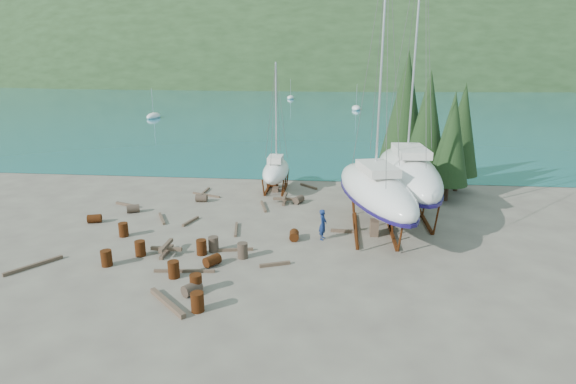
# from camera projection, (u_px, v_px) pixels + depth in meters

# --- Properties ---
(ground) EXTENTS (600.00, 600.00, 0.00)m
(ground) POSITION_uv_depth(u_px,v_px,m) (247.00, 242.00, 27.26)
(ground) COLOR #595046
(ground) RESTS_ON ground
(bay_water) EXTENTS (700.00, 700.00, 0.00)m
(bay_water) POSITION_uv_depth(u_px,v_px,m) (328.00, 77.00, 328.22)
(bay_water) COLOR #175B75
(bay_water) RESTS_ON ground
(far_hill) EXTENTS (800.00, 360.00, 110.00)m
(far_hill) POSITION_uv_depth(u_px,v_px,m) (329.00, 77.00, 333.00)
(far_hill) COLOR #22371B
(far_hill) RESTS_ON ground
(far_house_left) EXTENTS (6.60, 5.60, 5.60)m
(far_house_left) POSITION_uv_depth(u_px,v_px,m) (198.00, 79.00, 213.87)
(far_house_left) COLOR beige
(far_house_left) RESTS_ON ground
(far_house_center) EXTENTS (6.60, 5.60, 5.60)m
(far_house_center) POSITION_uv_depth(u_px,v_px,m) (282.00, 79.00, 209.94)
(far_house_center) COLOR beige
(far_house_center) RESTS_ON ground
(far_house_right) EXTENTS (6.60, 5.60, 5.60)m
(far_house_right) POSITION_uv_depth(u_px,v_px,m) (390.00, 79.00, 205.03)
(far_house_right) COLOR beige
(far_house_right) RESTS_ON ground
(cypress_near_right) EXTENTS (3.60, 3.60, 10.00)m
(cypress_near_right) POSITION_uv_depth(u_px,v_px,m) (427.00, 124.00, 35.88)
(cypress_near_right) COLOR black
(cypress_near_right) RESTS_ON ground
(cypress_mid_right) EXTENTS (3.06, 3.06, 8.50)m
(cypress_mid_right) POSITION_uv_depth(u_px,v_px,m) (451.00, 139.00, 34.07)
(cypress_mid_right) COLOR black
(cypress_mid_right) RESTS_ON ground
(cypress_back_left) EXTENTS (4.14, 4.14, 11.50)m
(cypress_back_left) POSITION_uv_depth(u_px,v_px,m) (405.00, 110.00, 37.70)
(cypress_back_left) COLOR black
(cypress_back_left) RESTS_ON ground
(cypress_far_right) EXTENTS (3.24, 3.24, 9.00)m
(cypress_far_right) POSITION_uv_depth(u_px,v_px,m) (462.00, 130.00, 36.70)
(cypress_far_right) COLOR black
(cypress_far_right) RESTS_ON ground
(moored_boat_left) EXTENTS (2.00, 5.00, 6.05)m
(moored_boat_left) POSITION_uv_depth(u_px,v_px,m) (154.00, 116.00, 87.42)
(moored_boat_left) COLOR silver
(moored_boat_left) RESTS_ON ground
(moored_boat_mid) EXTENTS (2.00, 5.00, 6.05)m
(moored_boat_mid) POSITION_uv_depth(u_px,v_px,m) (356.00, 108.00, 102.60)
(moored_boat_mid) COLOR silver
(moored_boat_mid) RESTS_ON ground
(moored_boat_far) EXTENTS (2.00, 5.00, 6.05)m
(moored_boat_far) POSITION_uv_depth(u_px,v_px,m) (291.00, 98.00, 133.03)
(moored_boat_far) COLOR silver
(moored_boat_far) RESTS_ON ground
(large_sailboat_near) EXTENTS (5.88, 11.58, 17.53)m
(large_sailboat_near) POSITION_uv_depth(u_px,v_px,m) (375.00, 190.00, 28.10)
(large_sailboat_near) COLOR silver
(large_sailboat_near) RESTS_ON ground
(large_sailboat_far) EXTENTS (4.24, 12.48, 19.45)m
(large_sailboat_far) POSITION_uv_depth(u_px,v_px,m) (408.00, 173.00, 30.82)
(large_sailboat_far) COLOR silver
(large_sailboat_far) RESTS_ON ground
(small_sailboat_shore) EXTENTS (2.09, 6.59, 10.54)m
(small_sailboat_shore) POSITION_uv_depth(u_px,v_px,m) (276.00, 170.00, 37.78)
(small_sailboat_shore) COLOR silver
(small_sailboat_shore) RESTS_ON ground
(worker) EXTENTS (0.60, 0.78, 1.91)m
(worker) POSITION_uv_depth(u_px,v_px,m) (323.00, 224.00, 27.46)
(worker) COLOR #122350
(worker) RESTS_ON ground
(drum_0) EXTENTS (0.58, 0.58, 0.88)m
(drum_0) POSITION_uv_depth(u_px,v_px,m) (106.00, 258.00, 23.98)
(drum_0) COLOR #54290E
(drum_0) RESTS_ON ground
(drum_1) EXTENTS (0.98, 1.05, 0.58)m
(drum_1) POSITION_uv_depth(u_px,v_px,m) (192.00, 289.00, 21.04)
(drum_1) COLOR #2D2823
(drum_1) RESTS_ON ground
(drum_2) EXTENTS (1.01, 0.82, 0.58)m
(drum_2) POSITION_uv_depth(u_px,v_px,m) (95.00, 219.00, 30.48)
(drum_2) COLOR #54290E
(drum_2) RESTS_ON ground
(drum_3) EXTENTS (0.58, 0.58, 0.88)m
(drum_3) POSITION_uv_depth(u_px,v_px,m) (197.00, 302.00, 19.60)
(drum_3) COLOR #54290E
(drum_3) RESTS_ON ground
(drum_4) EXTENTS (0.95, 0.70, 0.58)m
(drum_4) POSITION_uv_depth(u_px,v_px,m) (273.00, 184.00, 39.13)
(drum_4) COLOR #54290E
(drum_4) RESTS_ON ground
(drum_5) EXTENTS (0.58, 0.58, 0.88)m
(drum_5) POSITION_uv_depth(u_px,v_px,m) (243.00, 250.00, 24.95)
(drum_5) COLOR #2D2823
(drum_5) RESTS_ON ground
(drum_6) EXTENTS (0.64, 0.92, 0.58)m
(drum_6) POSITION_uv_depth(u_px,v_px,m) (294.00, 235.00, 27.55)
(drum_6) COLOR #54290E
(drum_6) RESTS_ON ground
(drum_7) EXTENTS (0.58, 0.58, 0.88)m
(drum_7) POSITION_uv_depth(u_px,v_px,m) (196.00, 283.00, 21.26)
(drum_7) COLOR #54290E
(drum_7) RESTS_ON ground
(drum_8) EXTENTS (0.58, 0.58, 0.88)m
(drum_8) POSITION_uv_depth(u_px,v_px,m) (123.00, 230.00, 28.05)
(drum_8) COLOR #54290E
(drum_8) RESTS_ON ground
(drum_9) EXTENTS (0.89, 0.59, 0.58)m
(drum_9) POSITION_uv_depth(u_px,v_px,m) (202.00, 198.00, 35.07)
(drum_9) COLOR #2D2823
(drum_9) RESTS_ON ground
(drum_10) EXTENTS (0.58, 0.58, 0.88)m
(drum_10) POSITION_uv_depth(u_px,v_px,m) (174.00, 269.00, 22.67)
(drum_10) COLOR #54290E
(drum_10) RESTS_ON ground
(drum_11) EXTENTS (0.92, 1.05, 0.58)m
(drum_11) POSITION_uv_depth(u_px,v_px,m) (299.00, 200.00, 34.69)
(drum_11) COLOR #2D2823
(drum_11) RESTS_ON ground
(drum_12) EXTENTS (0.98, 1.05, 0.58)m
(drum_12) POSITION_uv_depth(u_px,v_px,m) (212.00, 260.00, 24.05)
(drum_12) COLOR #54290E
(drum_12) RESTS_ON ground
(drum_13) EXTENTS (0.58, 0.58, 0.88)m
(drum_13) POSITION_uv_depth(u_px,v_px,m) (140.00, 248.00, 25.23)
(drum_13) COLOR #54290E
(drum_13) RESTS_ON ground
(drum_14) EXTENTS (0.58, 0.58, 0.88)m
(drum_14) POSITION_uv_depth(u_px,v_px,m) (202.00, 247.00, 25.40)
(drum_14) COLOR #54290E
(drum_14) RESTS_ON ground
(drum_15) EXTENTS (1.05, 0.91, 0.58)m
(drum_15) POSITION_uv_depth(u_px,v_px,m) (133.00, 209.00, 32.55)
(drum_15) COLOR #2D2823
(drum_15) RESTS_ON ground
(drum_16) EXTENTS (0.58, 0.58, 0.88)m
(drum_16) POSITION_uv_depth(u_px,v_px,m) (214.00, 244.00, 25.83)
(drum_16) COLOR #2D2823
(drum_16) RESTS_ON ground
(timber_0) EXTENTS (2.55, 1.13, 0.14)m
(timber_0) POSITION_uv_depth(u_px,v_px,m) (206.00, 195.00, 36.70)
(timber_0) COLOR brown
(timber_0) RESTS_ON ground
(timber_1) EXTENTS (1.59, 0.27, 0.19)m
(timber_1) POSITION_uv_depth(u_px,v_px,m) (343.00, 231.00, 28.80)
(timber_1) COLOR brown
(timber_1) RESTS_ON ground
(timber_2) EXTENTS (2.13, 0.98, 0.19)m
(timber_2) POSITION_uv_depth(u_px,v_px,m) (127.00, 205.00, 34.10)
(timber_2) COLOR brown
(timber_2) RESTS_ON ground
(timber_3) EXTENTS (3.17, 0.42, 0.15)m
(timber_3) POSITION_uv_depth(u_px,v_px,m) (184.00, 271.00, 23.33)
(timber_3) COLOR brown
(timber_3) RESTS_ON ground
(timber_4) EXTENTS (0.67, 1.81, 0.17)m
(timber_4) POSITION_uv_depth(u_px,v_px,m) (190.00, 221.00, 30.55)
(timber_4) COLOR brown
(timber_4) RESTS_ON ground
(timber_5) EXTENTS (2.46, 0.65, 0.16)m
(timber_5) POSITION_uv_depth(u_px,v_px,m) (232.00, 250.00, 25.93)
(timber_5) COLOR brown
(timber_5) RESTS_ON ground
(timber_6) EXTENTS (1.59, 1.58, 0.19)m
(timber_6) POSITION_uv_depth(u_px,v_px,m) (309.00, 186.00, 39.12)
(timber_6) COLOR brown
(timber_6) RESTS_ON ground
(timber_7) EXTENTS (1.63, 0.78, 0.17)m
(timber_7) POSITION_uv_depth(u_px,v_px,m) (275.00, 264.00, 24.07)
(timber_7) COLOR brown
(timber_7) RESTS_ON ground
(timber_9) EXTENTS (0.22, 2.48, 0.15)m
(timber_9) POSITION_uv_depth(u_px,v_px,m) (205.00, 192.00, 37.53)
(timber_9) COLOR brown
(timber_9) RESTS_ON ground
(timber_10) EXTENTS (0.84, 2.45, 0.16)m
(timber_10) POSITION_uv_depth(u_px,v_px,m) (264.00, 206.00, 33.76)
(timber_10) COLOR brown
(timber_10) RESTS_ON ground
(timber_11) EXTENTS (0.58, 2.40, 0.15)m
(timber_11) POSITION_uv_depth(u_px,v_px,m) (236.00, 229.00, 29.13)
(timber_11) COLOR brown
(timber_11) RESTS_ON ground
(timber_14) EXTENTS (1.84, 2.60, 0.18)m
(timber_14) POSITION_uv_depth(u_px,v_px,m) (34.00, 265.00, 23.91)
(timber_14) COLOR brown
(timber_14) RESTS_ON ground
(timber_16) EXTENTS (2.38, 2.28, 0.23)m
(timber_16) POSITION_uv_depth(u_px,v_px,m) (167.00, 303.00, 20.17)
(timber_16) COLOR brown
(timber_16) RESTS_ON ground
(timber_17) EXTENTS (1.25, 2.13, 0.16)m
(timber_17) POSITION_uv_depth(u_px,v_px,m) (162.00, 219.00, 31.11)
(timber_17) COLOR brown
(timber_17) RESTS_ON ground
(timber_pile_fore) EXTENTS (1.80, 1.80, 0.60)m
(timber_pile_fore) POSITION_uv_depth(u_px,v_px,m) (166.00, 249.00, 25.54)
(timber_pile_fore) COLOR brown
(timber_pile_fore) RESTS_ON ground
(timber_pile_aft) EXTENTS (1.80, 1.80, 0.60)m
(timber_pile_aft) POSITION_uv_depth(u_px,v_px,m) (285.00, 199.00, 34.83)
(timber_pile_aft) COLOR brown
(timber_pile_aft) RESTS_ON ground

